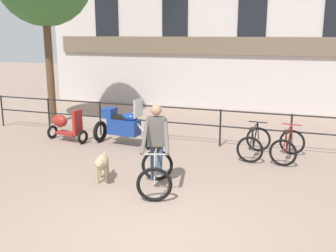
{
  "coord_description": "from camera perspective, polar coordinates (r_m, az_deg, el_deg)",
  "views": [
    {
      "loc": [
        2.13,
        -5.27,
        3.09
      ],
      "look_at": [
        -0.72,
        2.86,
        1.05
      ],
      "focal_mm": 42.0,
      "sensor_mm": 36.0,
      "label": 1
    }
  ],
  "objects": [
    {
      "name": "parked_bicycle_mid_left",
      "position": [
        10.19,
        16.98,
        -2.82
      ],
      "size": [
        0.83,
        1.2,
        0.86
      ],
      "rotation": [
        0.0,
        0.0,
        2.98
      ],
      "color": "black",
      "rests_on": "ground_plane"
    },
    {
      "name": "parked_bicycle_near_lamp",
      "position": [
        10.25,
        12.41,
        -2.46
      ],
      "size": [
        0.75,
        1.16,
        0.86
      ],
      "rotation": [
        0.0,
        0.0,
        3.06
      ],
      "color": "black",
      "rests_on": "ground_plane"
    },
    {
      "name": "ground_plane",
      "position": [
        6.47,
        -2.46,
        -15.23
      ],
      "size": [
        60.0,
        60.0,
        0.0
      ],
      "primitive_type": "plane",
      "color": "gray"
    },
    {
      "name": "canal_railing",
      "position": [
        10.94,
        7.62,
        0.64
      ],
      "size": [
        15.05,
        0.05,
        1.05
      ],
      "color": "black",
      "rests_on": "ground_plane"
    },
    {
      "name": "parked_motorcycle",
      "position": [
        11.08,
        -6.48,
        0.05
      ],
      "size": [
        1.8,
        0.8,
        1.35
      ],
      "rotation": [
        0.0,
        0.0,
        1.47
      ],
      "color": "black",
      "rests_on": "ground_plane"
    },
    {
      "name": "cyclist_with_bike",
      "position": [
        7.91,
        -1.74,
        -3.79
      ],
      "size": [
        1.01,
        1.32,
        1.7
      ],
      "rotation": [
        0.0,
        0.0,
        0.31
      ],
      "color": "black",
      "rests_on": "ground_plane"
    },
    {
      "name": "dog",
      "position": [
        8.45,
        -9.58,
        -5.32
      ],
      "size": [
        0.46,
        0.91,
        0.61
      ],
      "rotation": [
        0.0,
        0.0,
        0.36
      ],
      "color": "tan",
      "rests_on": "ground_plane"
    },
    {
      "name": "parked_scooter",
      "position": [
        11.84,
        -14.63,
        0.05
      ],
      "size": [
        1.33,
        0.63,
        0.96
      ],
      "rotation": [
        0.0,
        0.0,
        1.38
      ],
      "color": "black",
      "rests_on": "ground_plane"
    }
  ]
}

